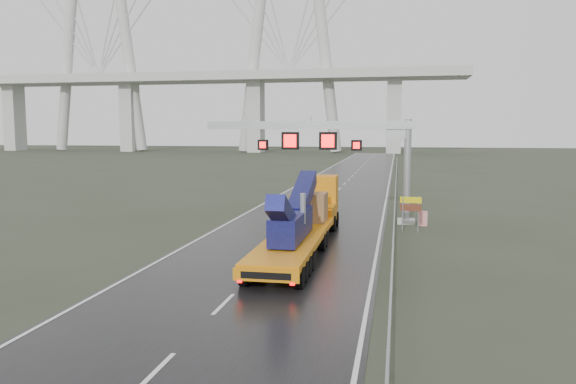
% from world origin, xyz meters
% --- Properties ---
extents(ground, '(400.00, 400.00, 0.00)m').
position_xyz_m(ground, '(0.00, 0.00, 0.00)').
color(ground, '#2B3323').
rests_on(ground, ground).
extents(road, '(11.00, 200.00, 0.02)m').
position_xyz_m(road, '(0.00, 40.00, 0.01)').
color(road, black).
rests_on(road, ground).
extents(guardrail, '(0.20, 140.00, 1.40)m').
position_xyz_m(guardrail, '(6.10, 30.00, 0.70)').
color(guardrail, gray).
rests_on(guardrail, ground).
extents(sign_gantry, '(14.90, 1.20, 7.42)m').
position_xyz_m(sign_gantry, '(2.10, 17.99, 5.61)').
color(sign_gantry, '#BCBBB7').
rests_on(sign_gantry, ground).
extents(heavy_haul_truck, '(2.75, 17.59, 4.12)m').
position_xyz_m(heavy_haul_truck, '(1.18, 9.75, 1.60)').
color(heavy_haul_truck, orange).
rests_on(heavy_haul_truck, ground).
extents(exit_sign_pair, '(1.34, 0.28, 2.32)m').
position_xyz_m(exit_sign_pair, '(7.10, 14.47, 1.62)').
color(exit_sign_pair, gray).
rests_on(exit_sign_pair, ground).
extents(striped_barrier, '(0.62, 0.38, 1.00)m').
position_xyz_m(striped_barrier, '(8.00, 17.18, 0.50)').
color(striped_barrier, red).
rests_on(striped_barrier, ground).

